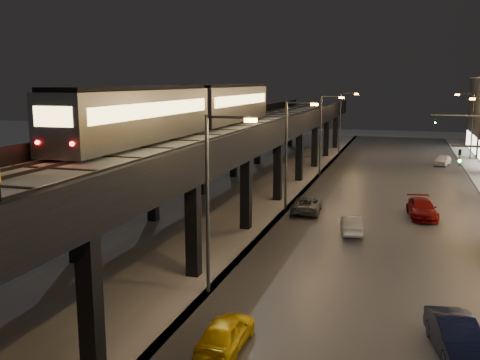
% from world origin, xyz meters
% --- Properties ---
extents(road_surface, '(17.00, 120.00, 0.06)m').
position_xyz_m(road_surface, '(7.50, 35.00, 0.03)').
color(road_surface, '#46474D').
rests_on(road_surface, ground).
extents(under_viaduct_pavement, '(11.00, 120.00, 0.06)m').
position_xyz_m(under_viaduct_pavement, '(-6.00, 35.00, 0.03)').
color(under_viaduct_pavement, '#9FA1A8').
rests_on(under_viaduct_pavement, ground).
extents(elevated_viaduct, '(9.00, 100.00, 6.30)m').
position_xyz_m(elevated_viaduct, '(-6.00, 31.84, 5.62)').
color(elevated_viaduct, black).
rests_on(elevated_viaduct, ground).
extents(viaduct_trackbed, '(8.40, 100.00, 0.32)m').
position_xyz_m(viaduct_trackbed, '(-6.01, 31.97, 6.39)').
color(viaduct_trackbed, '#B2B7C1').
rests_on(viaduct_trackbed, elevated_viaduct).
extents(viaduct_parapet_streetside, '(0.30, 100.00, 1.10)m').
position_xyz_m(viaduct_parapet_streetside, '(-1.65, 32.00, 6.85)').
color(viaduct_parapet_streetside, black).
rests_on(viaduct_parapet_streetside, elevated_viaduct).
extents(viaduct_parapet_far, '(0.30, 100.00, 1.10)m').
position_xyz_m(viaduct_parapet_far, '(-10.35, 32.00, 6.85)').
color(viaduct_parapet_far, black).
rests_on(viaduct_parapet_far, elevated_viaduct).
extents(streetlight_left_1, '(2.57, 0.28, 9.00)m').
position_xyz_m(streetlight_left_1, '(-0.43, 13.00, 5.24)').
color(streetlight_left_1, '#38383A').
rests_on(streetlight_left_1, ground).
extents(streetlight_left_2, '(2.57, 0.28, 9.00)m').
position_xyz_m(streetlight_left_2, '(-0.43, 31.00, 5.24)').
color(streetlight_left_2, '#38383A').
rests_on(streetlight_left_2, ground).
extents(streetlight_left_3, '(2.57, 0.28, 9.00)m').
position_xyz_m(streetlight_left_3, '(-0.43, 49.00, 5.24)').
color(streetlight_left_3, '#38383A').
rests_on(streetlight_left_3, ground).
extents(streetlight_left_4, '(2.57, 0.28, 9.00)m').
position_xyz_m(streetlight_left_4, '(-0.43, 67.00, 5.24)').
color(streetlight_left_4, '#38383A').
rests_on(streetlight_left_4, ground).
extents(streetlight_right_4, '(2.56, 0.28, 9.00)m').
position_xyz_m(streetlight_right_4, '(16.73, 67.00, 5.24)').
color(streetlight_right_4, '#38383A').
rests_on(streetlight_right_4, ground).
extents(traffic_light_rig_b, '(6.10, 0.34, 7.00)m').
position_xyz_m(traffic_light_rig_b, '(15.84, 52.00, 4.50)').
color(traffic_light_rig_b, '#38383A').
rests_on(traffic_light_rig_b, ground).
extents(subway_train, '(3.05, 37.03, 3.65)m').
position_xyz_m(subway_train, '(-8.50, 30.32, 8.43)').
color(subway_train, gray).
rests_on(subway_train, viaduct_trackbed).
extents(car_taxi, '(1.60, 3.87, 1.31)m').
position_xyz_m(car_taxi, '(2.01, 7.78, 0.65)').
color(car_taxi, '#EDBD07').
rests_on(car_taxi, ground).
extents(car_near_white, '(1.96, 3.96, 1.25)m').
position_xyz_m(car_near_white, '(5.14, 25.90, 0.62)').
color(car_near_white, silver).
rests_on(car_near_white, ground).
extents(car_mid_silver, '(2.48, 4.87, 1.32)m').
position_xyz_m(car_mid_silver, '(1.08, 31.04, 0.66)').
color(car_mid_silver, slate).
rests_on(car_mid_silver, ground).
extents(car_onc_silver, '(2.33, 4.56, 1.43)m').
position_xyz_m(car_onc_silver, '(10.73, 10.03, 0.72)').
color(car_onc_silver, black).
rests_on(car_onc_silver, ground).
extents(car_onc_white, '(2.61, 5.12, 1.42)m').
position_xyz_m(car_onc_white, '(9.98, 32.05, 0.71)').
color(car_onc_white, '#760807').
rests_on(car_onc_white, ground).
extents(car_onc_red, '(2.56, 4.22, 1.34)m').
position_xyz_m(car_onc_red, '(13.12, 60.70, 0.67)').
color(car_onc_red, white).
rests_on(car_onc_red, ground).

